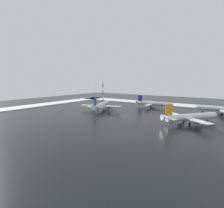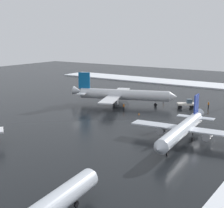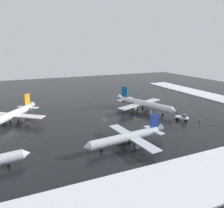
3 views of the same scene
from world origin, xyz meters
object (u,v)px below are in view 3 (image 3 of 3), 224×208
Objects in this scene: airplane_distant_tail at (128,137)px; ground_crew_near_tug at (177,110)px; pushback_tug at (183,117)px; traffic_cone_near_nose at (135,108)px; airplane_foreground_jet at (10,116)px; ground_crew_mid_apron at (138,112)px; ground_crew_beside_wing at (200,121)px; traffic_cone_mid_line at (140,119)px; airplane_far_rear at (144,104)px.

ground_crew_near_tug is (34.75, 20.48, -1.57)m from airplane_distant_tail.
pushback_tug is 9.22× the size of traffic_cone_near_nose.
airplane_foreground_jet reaches higher than ground_crew_mid_apron.
pushback_tug reaches higher than traffic_cone_near_nose.
airplane_foreground_jet is at bearing 2.18° from ground_crew_mid_apron.
traffic_cone_mid_line is (-17.82, 11.97, -0.70)m from ground_crew_beside_wing.
airplane_foreground_jet is 14.42× the size of ground_crew_mid_apron.
airplane_foreground_jet reaches higher than traffic_cone_near_nose.
pushback_tug reaches higher than traffic_cone_mid_line.
ground_crew_near_tug reaches higher than traffic_cone_mid_line.
airplane_distant_tail is 15.16× the size of ground_crew_mid_apron.
airplane_foreground_jet is 14.42× the size of ground_crew_beside_wing.
traffic_cone_near_nose is at bearing 66.46° from traffic_cone_mid_line.
pushback_tug is at bearing -0.16° from airplane_far_rear.
airplane_distant_tail is at bearing -101.53° from pushback_tug.
ground_crew_mid_apron and ground_crew_beside_wing have the same top height.
airplane_far_rear is 53.56× the size of traffic_cone_mid_line.
airplane_far_rear is 1.14× the size of airplane_distant_tail.
pushback_tug is (29.13, 10.77, -1.26)m from airplane_distant_tail.
ground_crew_beside_wing is (10.02, -22.08, -2.03)m from airplane_far_rear.
ground_crew_mid_apron is at bearing 67.28° from traffic_cone_mid_line.
airplane_foreground_jet is 47.54m from traffic_cone_mid_line.
pushback_tug is 6.10m from ground_crew_beside_wing.
ground_crew_beside_wing is at bearing 4.68° from pushback_tug.
pushback_tug is 2.96× the size of ground_crew_near_tug.
traffic_cone_mid_line is (-7.80, -10.11, -2.73)m from airplane_far_rear.
ground_crew_beside_wing is at bearing 3.83° from airplane_far_rear.
airplane_far_rear reaches higher than traffic_cone_near_nose.
airplane_foreground_jet is at bearing 178.42° from traffic_cone_near_nose.
ground_crew_near_tug is at bearing 116.12° from airplane_foreground_jet.
traffic_cone_near_nose is at bearing 45.04° from ground_crew_near_tug.
airplane_far_rear is 53.56× the size of traffic_cone_near_nose.
pushback_tug reaches higher than ground_crew_near_tug.
airplane_far_rear is 52.90m from airplane_foreground_jet.
airplane_distant_tail is at bearing -59.70° from airplane_far_rear.
ground_crew_beside_wing is (32.75, 5.88, -1.57)m from airplane_distant_tail.
ground_crew_beside_wing reaches higher than traffic_cone_mid_line.
airplane_foreground_jet is at bearing 160.69° from traffic_cone_mid_line.
traffic_cone_mid_line is (-6.22, -14.29, 0.00)m from traffic_cone_near_nose.
ground_crew_beside_wing reaches higher than traffic_cone_near_nose.
ground_crew_beside_wing is at bearing -33.88° from traffic_cone_mid_line.
airplane_distant_tail is 47.13× the size of traffic_cone_mid_line.
airplane_distant_tail reaches higher than traffic_cone_near_nose.
pushback_tug is 11.22m from ground_crew_near_tug.
airplane_far_rear is 6.85m from ground_crew_mid_apron.
ground_crew_beside_wing is at bearing 143.59° from ground_crew_mid_apron.
airplane_distant_tail is 40.36m from ground_crew_near_tug.
airplane_far_rear is 14.30m from ground_crew_near_tug.
airplane_foreground_jet is 4.87× the size of pushback_tug.
airplane_far_rear is at bearing -69.30° from traffic_cone_near_nose.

